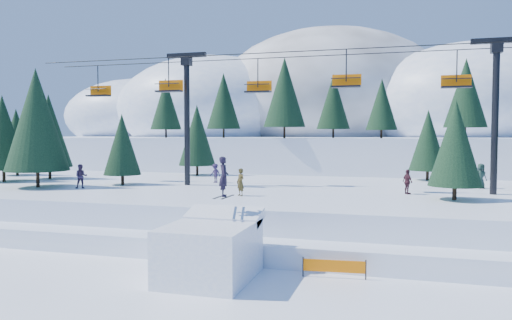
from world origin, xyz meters
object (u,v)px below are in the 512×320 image
(banner_far, at_px, (504,265))
(chairlift, at_px, (320,95))
(banner_near, at_px, (334,266))
(jump_kicker, at_px, (211,249))

(banner_far, bearing_deg, chairlift, 131.93)
(chairlift, distance_m, banner_near, 16.53)
(jump_kicker, distance_m, banner_far, 13.36)
(banner_near, xyz_separation_m, banner_far, (7.42, 2.36, 0.00))
(chairlift, bearing_deg, banner_near, -78.49)
(chairlift, relative_size, banner_near, 16.15)
(chairlift, height_order, banner_near, chairlift)
(jump_kicker, bearing_deg, chairlift, 80.72)
(chairlift, xyz_separation_m, banner_far, (10.21, -11.37, -8.78))
(jump_kicker, xyz_separation_m, banner_far, (12.72, 3.99, -0.82))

